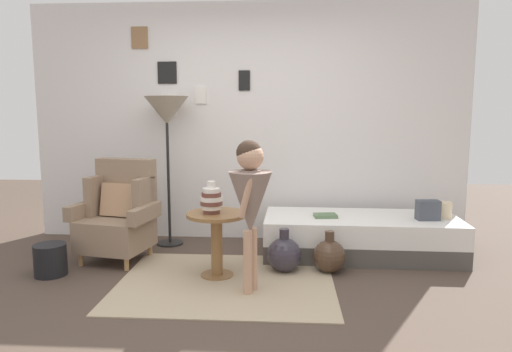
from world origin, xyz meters
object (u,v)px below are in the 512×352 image
at_px(person_child, 250,195).
at_px(demijohn_far, 329,256).
at_px(side_table, 217,232).
at_px(demijohn_near, 284,254).
at_px(floor_lamp, 167,115).
at_px(vase_striped, 211,200).
at_px(magazine_basket, 50,260).
at_px(daybed, 361,236).
at_px(book_on_daybed, 325,216).
at_px(armchair, 119,215).

height_order(person_child, demijohn_far, person_child).
xyz_separation_m(side_table, demijohn_near, (0.59, 0.16, -0.24)).
height_order(side_table, floor_lamp, floor_lamp).
height_order(vase_striped, magazine_basket, vase_striped).
distance_m(daybed, book_on_daybed, 0.42).
bearing_deg(side_table, floor_lamp, 124.50).
xyz_separation_m(daybed, person_child, (-1.03, -1.03, 0.59)).
xyz_separation_m(vase_striped, magazine_basket, (-1.43, -0.05, -0.55)).
bearing_deg(book_on_daybed, floor_lamp, 168.76).
bearing_deg(vase_striped, person_child, -42.78).
height_order(armchair, daybed, armchair).
bearing_deg(side_table, vase_striped, -160.30).
relative_size(daybed, person_child, 1.57).
xyz_separation_m(vase_striped, book_on_daybed, (1.03, 0.64, -0.27)).
xyz_separation_m(person_child, magazine_basket, (-1.79, 0.28, -0.65)).
distance_m(daybed, floor_lamp, 2.35).
bearing_deg(person_child, side_table, 132.71).
distance_m(armchair, floor_lamp, 1.15).
distance_m(demijohn_near, demijohn_far, 0.41).
bearing_deg(armchair, demijohn_near, -9.58).
relative_size(side_table, magazine_basket, 2.03).
distance_m(vase_striped, floor_lamp, 1.35).
bearing_deg(side_table, armchair, 156.93).
relative_size(floor_lamp, demijohn_near, 4.02).
relative_size(vase_striped, person_child, 0.23).
bearing_deg(demijohn_far, armchair, 172.48).
bearing_deg(magazine_basket, book_on_daybed, 15.76).
relative_size(daybed, demijohn_near, 4.85).
bearing_deg(floor_lamp, magazine_basket, -128.58).
bearing_deg(vase_striped, book_on_daybed, 32.05).
distance_m(armchair, side_table, 1.11).
bearing_deg(book_on_daybed, person_child, -124.41).
bearing_deg(daybed, vase_striped, -153.39).
xyz_separation_m(daybed, demijohn_far, (-0.36, -0.51, -0.05)).
height_order(floor_lamp, person_child, floor_lamp).
distance_m(armchair, vase_striped, 1.11).
bearing_deg(demijohn_near, vase_striped, -164.08).
relative_size(vase_striped, floor_lamp, 0.18).
xyz_separation_m(demijohn_far, magazine_basket, (-2.46, -0.23, -0.01)).
distance_m(book_on_daybed, magazine_basket, 2.57).
height_order(armchair, demijohn_far, armchair).
relative_size(demijohn_far, magazine_basket, 1.35).
distance_m(floor_lamp, magazine_basket, 1.81).
relative_size(vase_striped, demijohn_near, 0.70).
bearing_deg(armchair, vase_striped, -24.57).
bearing_deg(person_child, book_on_daybed, 55.59).
relative_size(armchair, vase_striped, 3.48).
relative_size(armchair, daybed, 0.51).
bearing_deg(demijohn_near, daybed, 34.14).
bearing_deg(side_table, demijohn_far, 9.71).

